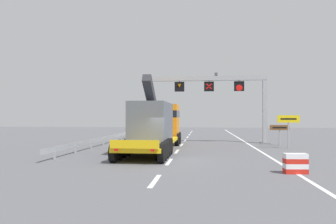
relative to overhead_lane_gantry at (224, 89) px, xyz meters
name	(u,v)px	position (x,y,z in m)	size (l,w,h in m)	color
ground	(169,160)	(-4.07, -12.80, -5.26)	(112.00, 112.00, 0.00)	#5B5B60
lane_markings	(185,140)	(-3.97, 2.68, -5.25)	(0.20, 45.56, 0.01)	silver
edge_line_right	(248,144)	(2.13, -0.80, -5.25)	(0.20, 63.00, 0.01)	silver
overhead_lane_gantry	(224,89)	(0.00, 0.00, 0.00)	(11.27, 0.90, 6.83)	#9EA0A5
heavy_haul_truck_yellow	(157,124)	(-5.62, -6.64, -3.27)	(3.05, 14.07, 5.30)	yellow
exit_sign_yellow	(288,123)	(4.76, -4.88, -3.20)	(1.72, 0.15, 2.67)	#9EA0A5
tourist_info_sign_brown	(279,130)	(4.66, -2.30, -3.86)	(1.66, 0.15, 1.81)	#9EA0A5
crash_barrier_striped	(295,163)	(2.09, -16.44, -4.81)	(1.04, 0.58, 0.90)	red
guardrail_left	(125,134)	(-10.91, 4.06, -4.70)	(0.13, 37.71, 0.76)	#999EA3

